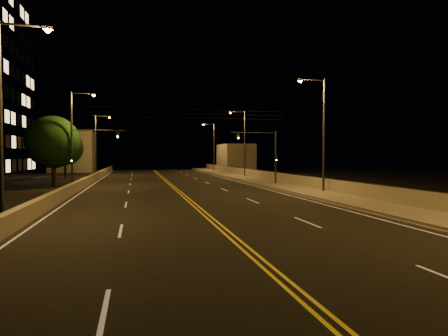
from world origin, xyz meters
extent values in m
plane|color=black|center=(0.00, 0.00, 0.00)|extent=(160.00, 160.00, 0.00)
cube|color=black|center=(0.00, 20.00, 0.01)|extent=(18.00, 120.00, 0.02)
cube|color=gray|center=(10.80, 20.00, 0.15)|extent=(3.60, 120.00, 0.30)
cube|color=gray|center=(8.93, 20.00, 0.07)|extent=(0.14, 120.00, 0.15)
cube|color=gray|center=(12.45, 20.00, 0.80)|extent=(0.30, 120.00, 1.00)
cube|color=gray|center=(-9.19, 20.00, 0.46)|extent=(0.45, 120.00, 0.92)
cube|color=gray|center=(16.50, 69.01, 2.80)|extent=(6.00, 10.00, 5.61)
cube|color=gray|center=(-16.00, 72.25, 3.99)|extent=(8.00, 8.00, 7.97)
cylinder|color=black|center=(12.45, 20.00, 1.33)|extent=(0.06, 120.00, 0.06)
cube|color=silver|center=(-8.60, 20.00, 0.02)|extent=(0.12, 116.00, 0.00)
cube|color=silver|center=(8.60, 20.00, 0.02)|extent=(0.12, 116.00, 0.00)
cube|color=gold|center=(-0.15, 20.00, 0.02)|extent=(0.12, 116.00, 0.00)
cube|color=gold|center=(0.15, 20.00, 0.02)|extent=(0.12, 116.00, 0.00)
cube|color=silver|center=(-4.50, 1.50, 0.02)|extent=(0.12, 3.00, 0.00)
cube|color=silver|center=(-4.50, 10.50, 0.02)|extent=(0.12, 3.00, 0.00)
cube|color=silver|center=(-4.50, 19.50, 0.02)|extent=(0.12, 3.00, 0.00)
cube|color=silver|center=(-4.50, 28.50, 0.02)|extent=(0.12, 3.00, 0.00)
cube|color=silver|center=(-4.50, 37.50, 0.02)|extent=(0.12, 3.00, 0.00)
cube|color=silver|center=(-4.50, 46.50, 0.02)|extent=(0.12, 3.00, 0.00)
cube|color=silver|center=(-4.50, 55.50, 0.02)|extent=(0.12, 3.00, 0.00)
cube|color=silver|center=(-4.50, 64.50, 0.02)|extent=(0.12, 3.00, 0.00)
cube|color=silver|center=(-4.50, 73.50, 0.02)|extent=(0.12, 3.00, 0.00)
cube|color=silver|center=(4.50, 10.50, 0.02)|extent=(0.12, 3.00, 0.00)
cube|color=silver|center=(4.50, 19.50, 0.02)|extent=(0.12, 3.00, 0.00)
cube|color=silver|center=(4.50, 28.50, 0.02)|extent=(0.12, 3.00, 0.00)
cube|color=silver|center=(4.50, 37.50, 0.02)|extent=(0.12, 3.00, 0.00)
cube|color=silver|center=(4.50, 46.50, 0.02)|extent=(0.12, 3.00, 0.00)
cube|color=silver|center=(4.50, 55.50, 0.02)|extent=(0.12, 3.00, 0.00)
cube|color=silver|center=(4.50, 64.50, 0.02)|extent=(0.12, 3.00, 0.00)
cube|color=silver|center=(4.50, 73.50, 0.02)|extent=(0.12, 3.00, 0.00)
cylinder|color=#2D2D33|center=(11.80, 22.45, 4.93)|extent=(0.20, 0.20, 9.86)
cylinder|color=#2D2D33|center=(10.70, 22.45, 9.71)|extent=(2.20, 0.12, 0.12)
cube|color=#2D2D33|center=(9.60, 22.45, 9.64)|extent=(0.50, 0.25, 0.14)
sphere|color=#FF9E2D|center=(9.60, 22.45, 9.54)|extent=(0.28, 0.28, 0.28)
cylinder|color=#2D2D33|center=(11.80, 46.27, 4.93)|extent=(0.20, 0.20, 9.86)
cylinder|color=#2D2D33|center=(10.70, 46.27, 9.71)|extent=(2.20, 0.12, 0.12)
cube|color=#2D2D33|center=(9.60, 46.27, 9.64)|extent=(0.50, 0.25, 0.14)
sphere|color=#FF9E2D|center=(9.60, 46.27, 9.54)|extent=(0.28, 0.28, 0.28)
cylinder|color=#2D2D33|center=(11.80, 68.39, 4.93)|extent=(0.20, 0.20, 9.86)
cylinder|color=#2D2D33|center=(10.70, 68.39, 9.71)|extent=(2.20, 0.12, 0.12)
cube|color=#2D2D33|center=(9.60, 68.39, 9.64)|extent=(0.50, 0.25, 0.14)
sphere|color=#FF9E2D|center=(9.60, 68.39, 9.54)|extent=(0.28, 0.28, 0.28)
cylinder|color=#2D2D33|center=(-10.20, 13.53, 4.93)|extent=(0.20, 0.20, 9.86)
cylinder|color=#2D2D33|center=(-9.10, 13.53, 9.71)|extent=(2.20, 0.12, 0.12)
cube|color=#2D2D33|center=(-8.00, 13.53, 9.64)|extent=(0.50, 0.25, 0.14)
sphere|color=#FF9E2D|center=(-8.00, 13.53, 9.54)|extent=(0.28, 0.28, 0.28)
cylinder|color=#2D2D33|center=(-10.20, 34.25, 4.93)|extent=(0.20, 0.20, 9.86)
cylinder|color=#2D2D33|center=(-9.10, 34.25, 9.71)|extent=(2.20, 0.12, 0.12)
cube|color=#2D2D33|center=(-8.00, 34.25, 9.64)|extent=(0.50, 0.25, 0.14)
sphere|color=#FF9E2D|center=(-8.00, 34.25, 9.54)|extent=(0.28, 0.28, 0.28)
cylinder|color=#2D2D33|center=(-10.20, 57.48, 4.93)|extent=(0.20, 0.20, 9.86)
cylinder|color=#2D2D33|center=(-9.10, 57.48, 9.71)|extent=(2.20, 0.12, 0.12)
cube|color=#2D2D33|center=(-8.00, 57.48, 9.64)|extent=(0.50, 0.25, 0.14)
sphere|color=#FF9E2D|center=(-8.00, 57.48, 9.54)|extent=(0.28, 0.28, 0.28)
cylinder|color=#2D2D33|center=(11.00, 31.67, 2.99)|extent=(0.18, 0.18, 5.99)
cylinder|color=#2D2D33|center=(8.50, 31.67, 5.79)|extent=(5.00, 0.10, 0.10)
cube|color=black|center=(6.75, 31.67, 5.44)|extent=(0.28, 0.18, 0.80)
sphere|color=#19FF4C|center=(6.75, 31.56, 5.19)|extent=(0.14, 0.14, 0.14)
cube|color=black|center=(11.00, 31.52, 3.00)|extent=(0.22, 0.14, 0.55)
cylinder|color=#2D2D33|center=(-9.80, 31.67, 2.99)|extent=(0.18, 0.18, 5.99)
cylinder|color=#2D2D33|center=(-7.30, 31.67, 5.79)|extent=(5.00, 0.10, 0.10)
cube|color=black|center=(-5.55, 31.67, 5.44)|extent=(0.28, 0.18, 0.80)
sphere|color=#19FF4C|center=(-5.55, 31.56, 5.19)|extent=(0.14, 0.14, 0.14)
cube|color=black|center=(-9.80, 31.52, 3.00)|extent=(0.22, 0.14, 0.55)
cylinder|color=black|center=(0.00, 29.50, 7.00)|extent=(22.00, 0.03, 0.03)
cylinder|color=black|center=(0.00, 29.50, 7.40)|extent=(22.00, 0.03, 0.03)
cylinder|color=black|center=(0.00, 29.50, 7.80)|extent=(22.00, 0.03, 0.03)
cylinder|color=black|center=(-12.39, 36.21, 1.32)|extent=(0.36, 0.36, 2.64)
sphere|color=black|center=(-12.39, 36.21, 4.76)|extent=(5.57, 5.57, 5.57)
cylinder|color=black|center=(-13.94, 44.89, 1.26)|extent=(0.36, 0.36, 2.53)
sphere|color=black|center=(-13.94, 44.89, 4.57)|extent=(5.34, 5.34, 5.34)
cylinder|color=black|center=(-13.97, 52.21, 1.24)|extent=(0.36, 0.36, 2.49)
sphere|color=black|center=(-13.97, 52.21, 4.49)|extent=(5.25, 5.25, 5.25)
camera|label=1|loc=(-3.81, -6.64, 3.38)|focal=30.00mm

